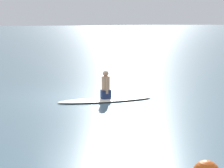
% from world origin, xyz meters
% --- Properties ---
extents(ground_plane, '(400.00, 400.00, 0.00)m').
position_xyz_m(ground_plane, '(0.00, 0.00, 0.00)').
color(ground_plane, slate).
extents(surfboard, '(3.25, 1.48, 0.08)m').
position_xyz_m(surfboard, '(-0.50, 0.89, 0.04)').
color(surfboard, silver).
rests_on(surfboard, ground).
extents(person_paddler, '(0.35, 0.40, 0.91)m').
position_xyz_m(person_paddler, '(-0.50, 0.89, 0.49)').
color(person_paddler, navy).
rests_on(person_paddler, surfboard).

